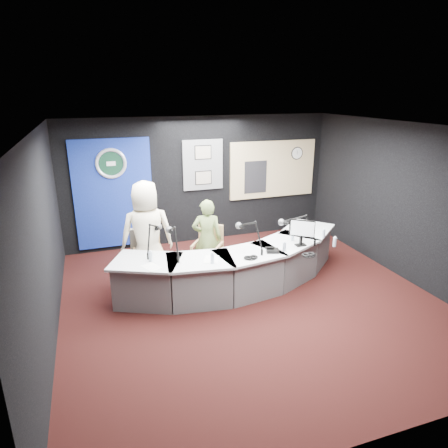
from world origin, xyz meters
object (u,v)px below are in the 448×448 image
object	(u,v)px
armchair_right	(207,250)
person_woman	(207,239)
person_man	(147,234)
armchair_left	(149,259)
broadcast_desk	(237,266)

from	to	relation	value
armchair_right	person_woman	size ratio (longest dim) A/B	0.71
armchair_right	person_woman	world-z (taller)	person_woman
person_man	person_woman	distance (m)	1.09
armchair_right	armchair_left	bearing A→B (deg)	-147.77
armchair_right	person_woman	xyz separation A→B (m)	(0.00, 0.00, 0.22)
armchair_right	person_woman	distance (m)	0.22
armchair_left	person_man	size ratio (longest dim) A/B	0.50
armchair_left	person_man	bearing A→B (deg)	0.00
broadcast_desk	armchair_right	bearing A→B (deg)	124.59
broadcast_desk	person_man	size ratio (longest dim) A/B	2.39
armchair_left	person_woman	xyz separation A→B (m)	(1.07, -0.07, 0.27)
armchair_left	armchair_right	size ratio (longest dim) A/B	0.89
broadcast_desk	armchair_left	world-z (taller)	armchair_left
broadcast_desk	person_man	world-z (taller)	person_man
broadcast_desk	person_man	bearing A→B (deg)	156.97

